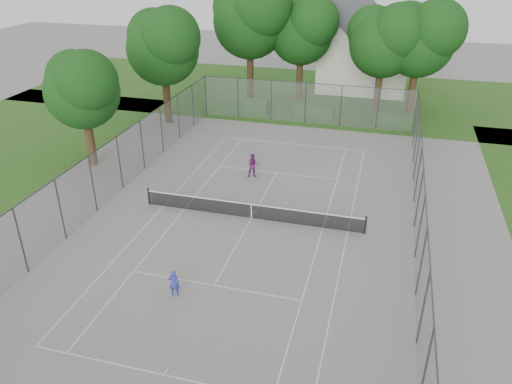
% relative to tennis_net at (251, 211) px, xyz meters
% --- Properties ---
extents(ground, '(120.00, 120.00, 0.00)m').
position_rel_tennis_net_xyz_m(ground, '(0.00, 0.00, -0.51)').
color(ground, slate).
rests_on(ground, ground).
extents(grass_far, '(60.00, 20.00, 0.00)m').
position_rel_tennis_net_xyz_m(grass_far, '(0.00, 26.00, -0.51)').
color(grass_far, '#254E16').
rests_on(grass_far, ground).
extents(court_markings, '(11.03, 23.83, 0.01)m').
position_rel_tennis_net_xyz_m(court_markings, '(0.00, 0.00, -0.50)').
color(court_markings, silver).
rests_on(court_markings, ground).
extents(tennis_net, '(12.87, 0.10, 1.10)m').
position_rel_tennis_net_xyz_m(tennis_net, '(0.00, 0.00, 0.00)').
color(tennis_net, black).
rests_on(tennis_net, ground).
extents(perimeter_fence, '(18.08, 34.08, 3.52)m').
position_rel_tennis_net_xyz_m(perimeter_fence, '(0.00, 0.00, 1.30)').
color(perimeter_fence, '#38383D').
rests_on(perimeter_fence, ground).
extents(tree_far_left, '(7.96, 7.27, 11.44)m').
position_rel_tennis_net_xyz_m(tree_far_left, '(-6.51, 23.05, 7.35)').
color(tree_far_left, '#362413').
rests_on(tree_far_left, ground).
extents(tree_far_midleft, '(6.89, 6.29, 9.91)m').
position_rel_tennis_net_xyz_m(tree_far_midleft, '(-1.81, 24.11, 6.30)').
color(tree_far_midleft, '#362413').
rests_on(tree_far_midleft, ground).
extents(tree_far_midright, '(6.74, 6.15, 9.69)m').
position_rel_tennis_net_xyz_m(tree_far_midright, '(5.86, 21.49, 6.14)').
color(tree_far_midright, '#362413').
rests_on(tree_far_midright, ground).
extents(tree_far_right, '(7.00, 6.39, 10.06)m').
position_rel_tennis_net_xyz_m(tree_far_right, '(8.79, 21.93, 6.40)').
color(tree_far_right, '#362413').
rests_on(tree_far_right, ground).
extents(tree_side_back, '(6.78, 6.19, 9.75)m').
position_rel_tennis_net_xyz_m(tree_side_back, '(-11.37, 14.13, 6.19)').
color(tree_side_back, '#362413').
rests_on(tree_side_back, ground).
extents(tree_side_front, '(5.69, 5.20, 8.18)m').
position_rel_tennis_net_xyz_m(tree_side_front, '(-12.81, 4.39, 5.10)').
color(tree_side_front, '#362413').
rests_on(tree_side_front, ground).
extents(hedge_left, '(4.50, 1.35, 1.13)m').
position_rel_tennis_net_xyz_m(hedge_left, '(-5.95, 18.61, 0.05)').
color(hedge_left, '#224F19').
rests_on(hedge_left, ground).
extents(hedge_mid, '(3.43, 0.98, 1.08)m').
position_rel_tennis_net_xyz_m(hedge_mid, '(0.55, 18.75, 0.03)').
color(hedge_mid, '#224F19').
rests_on(hedge_mid, ground).
extents(hedge_right, '(3.19, 1.17, 0.96)m').
position_rel_tennis_net_xyz_m(hedge_right, '(7.33, 18.50, -0.03)').
color(hedge_right, '#224F19').
rests_on(hedge_right, ground).
extents(house, '(8.79, 6.82, 10.95)m').
position_rel_tennis_net_xyz_m(house, '(3.80, 29.27, 3.90)').
color(house, white).
rests_on(house, ground).
extents(girl_player, '(0.54, 0.42, 1.31)m').
position_rel_tennis_net_xyz_m(girl_player, '(-1.48, -7.49, 0.14)').
color(girl_player, '#3037B6').
rests_on(girl_player, ground).
extents(woman_player, '(0.98, 0.89, 1.65)m').
position_rel_tennis_net_xyz_m(woman_player, '(-1.38, 5.35, 0.32)').
color(woman_player, '#6D246E').
rests_on(woman_player, ground).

